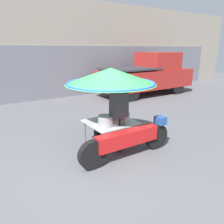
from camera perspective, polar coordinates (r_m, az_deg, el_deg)
ground_plane at (r=4.74m, az=-1.65°, el=-12.68°), size 36.00×36.00×0.00m
shopfront_building at (r=11.24m, az=-22.85°, el=14.83°), size 28.00×2.06×4.50m
vendor_motorcycle_cart at (r=4.88m, az=0.18°, el=6.64°), size 2.29×2.04×1.88m
vendor_person at (r=4.83m, az=1.80°, el=-0.04°), size 0.38×0.22×1.66m
pickup_truck at (r=11.37m, az=9.24°, el=9.58°), size 4.97×1.91×2.09m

